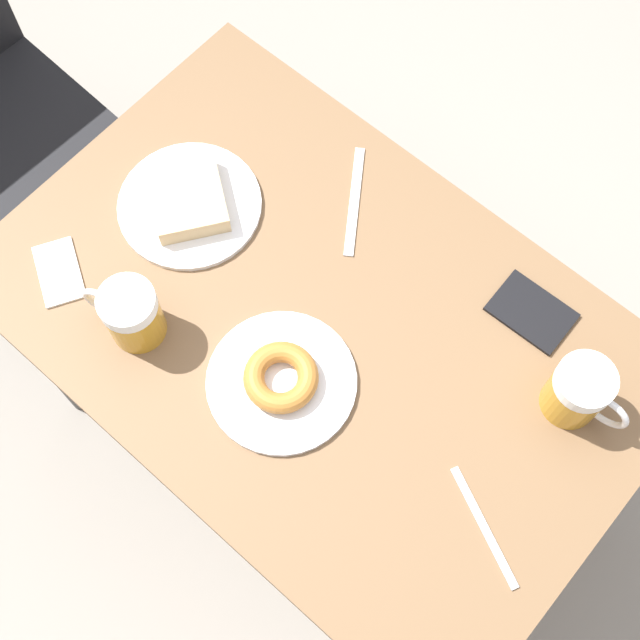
{
  "coord_description": "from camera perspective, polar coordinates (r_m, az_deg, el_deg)",
  "views": [
    {
      "loc": [
        -0.4,
        -0.35,
        2.0
      ],
      "look_at": [
        0.0,
        0.0,
        0.72
      ],
      "focal_mm": 50.0,
      "sensor_mm": 36.0,
      "label": 1
    }
  ],
  "objects": [
    {
      "name": "napkin_folded",
      "position": [
        1.5,
        -16.37,
        2.96
      ],
      "size": [
        0.11,
        0.13,
        0.0
      ],
      "rotation": [
        0.0,
        0.0,
        4.19
      ],
      "color": "white",
      "rests_on": "table"
    },
    {
      "name": "table",
      "position": [
        1.46,
        -0.0,
        -1.27
      ],
      "size": [
        0.68,
        1.04,
        0.7
      ],
      "color": "brown",
      "rests_on": "ground_plane"
    },
    {
      "name": "knife",
      "position": [
        1.5,
        2.21,
        7.63
      ],
      "size": [
        0.18,
        0.13,
        0.0
      ],
      "rotation": [
        0.0,
        0.0,
        2.18
      ],
      "color": "silver",
      "rests_on": "table"
    },
    {
      "name": "beer_mug_left",
      "position": [
        1.38,
        -12.01,
        0.4
      ],
      "size": [
        0.09,
        0.13,
        0.11
      ],
      "color": "#C68C23",
      "rests_on": "table"
    },
    {
      "name": "ground_plane",
      "position": [
        2.07,
        -0.0,
        -7.68
      ],
      "size": [
        8.0,
        8.0,
        0.0
      ],
      "primitive_type": "plane",
      "color": "gray"
    },
    {
      "name": "plate_with_cake",
      "position": [
        1.5,
        -8.4,
        7.5
      ],
      "size": [
        0.24,
        0.24,
        0.05
      ],
      "color": "silver",
      "rests_on": "table"
    },
    {
      "name": "passport_near_edge",
      "position": [
        1.45,
        13.39,
        0.5
      ],
      "size": [
        0.09,
        0.13,
        0.01
      ],
      "rotation": [
        0.0,
        0.0,
        3.17
      ],
      "color": "black",
      "rests_on": "table"
    },
    {
      "name": "plate_with_donut",
      "position": [
        1.36,
        -2.5,
        -3.85
      ],
      "size": [
        0.23,
        0.23,
        0.04
      ],
      "color": "silver",
      "rests_on": "table"
    },
    {
      "name": "fork",
      "position": [
        1.33,
        10.45,
        -12.89
      ],
      "size": [
        0.09,
        0.18,
        0.0
      ],
      "rotation": [
        0.0,
        0.0,
        5.85
      ],
      "color": "silver",
      "rests_on": "table"
    },
    {
      "name": "beer_mug_center",
      "position": [
        1.36,
        16.25,
        -4.45
      ],
      "size": [
        0.09,
        0.13,
        0.11
      ],
      "color": "#C68C23",
      "rests_on": "table"
    }
  ]
}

